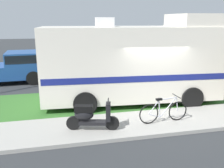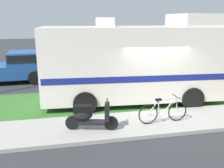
{
  "view_description": "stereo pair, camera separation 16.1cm",
  "coord_description": "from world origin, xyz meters",
  "px_view_note": "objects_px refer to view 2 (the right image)",
  "views": [
    {
      "loc": [
        -3.63,
        -8.57,
        3.49
      ],
      "look_at": [
        -1.62,
        0.3,
        1.1
      ],
      "focal_mm": 39.69,
      "sensor_mm": 36.0,
      "label": 1
    },
    {
      "loc": [
        -3.47,
        -8.6,
        3.49
      ],
      "look_at": [
        -1.62,
        0.3,
        1.1
      ],
      "focal_mm": 39.69,
      "sensor_mm": 36.0,
      "label": 2
    }
  ],
  "objects_px": {
    "scooter": "(90,116)",
    "bicycle": "(163,112)",
    "pickup_truck_near": "(15,66)",
    "motorhome_rv": "(134,62)"
  },
  "relations": [
    {
      "from": "scooter",
      "to": "bicycle",
      "type": "distance_m",
      "value": 2.47
    },
    {
      "from": "scooter",
      "to": "pickup_truck_near",
      "type": "distance_m",
      "value": 8.23
    },
    {
      "from": "pickup_truck_near",
      "to": "motorhome_rv",
      "type": "bearing_deg",
      "value": -41.06
    },
    {
      "from": "scooter",
      "to": "bicycle",
      "type": "relative_size",
      "value": 0.94
    },
    {
      "from": "pickup_truck_near",
      "to": "bicycle",
      "type": "bearing_deg",
      "value": -51.98
    },
    {
      "from": "scooter",
      "to": "pickup_truck_near",
      "type": "height_order",
      "value": "pickup_truck_near"
    },
    {
      "from": "motorhome_rv",
      "to": "pickup_truck_near",
      "type": "bearing_deg",
      "value": 138.94
    },
    {
      "from": "bicycle",
      "to": "motorhome_rv",
      "type": "bearing_deg",
      "value": 96.02
    },
    {
      "from": "scooter",
      "to": "bicycle",
      "type": "xyz_separation_m",
      "value": [
        2.47,
        0.05,
        -0.08
      ]
    },
    {
      "from": "bicycle",
      "to": "pickup_truck_near",
      "type": "distance_m",
      "value": 9.47
    }
  ]
}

